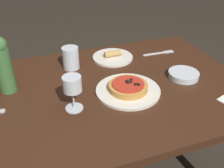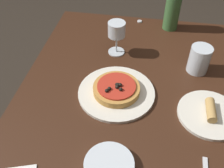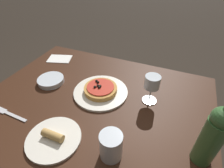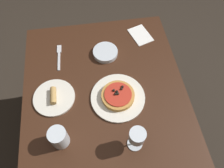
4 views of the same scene
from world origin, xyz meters
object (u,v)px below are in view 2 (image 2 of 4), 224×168
at_px(pizza, 117,88).
at_px(water_cup, 199,59).
at_px(side_bowl, 109,166).
at_px(wine_bottle, 174,3).
at_px(dining_table, 132,112).
at_px(side_plate, 210,114).
at_px(wine_glass, 117,31).
at_px(bottle_cap, 140,21).
at_px(dinner_plate, 117,92).

distance_m(pizza, water_cup, 0.36).
bearing_deg(side_bowl, wine_bottle, -11.65).
bearing_deg(dining_table, pizza, 87.74).
bearing_deg(pizza, side_bowl, -175.07).
xyz_separation_m(wine_bottle, side_bowl, (-0.80, 0.16, -0.12)).
bearing_deg(side_plate, dining_table, 79.74).
height_order(wine_glass, bottle_cap, wine_glass).
xyz_separation_m(dining_table, side_bowl, (-0.30, 0.04, 0.11)).
distance_m(dinner_plate, bottle_cap, 0.53).
distance_m(water_cup, bottle_cap, 0.43).
relative_size(dining_table, wine_bottle, 3.79).
height_order(wine_glass, side_plate, wine_glass).
bearing_deg(side_bowl, pizza, 4.93).
relative_size(water_cup, side_plate, 0.51).
xyz_separation_m(dining_table, wine_bottle, (0.50, -0.13, 0.23)).
height_order(dinner_plate, side_plate, side_plate).
xyz_separation_m(wine_glass, bottle_cap, (0.28, -0.08, -0.11)).
height_order(dining_table, wine_glass, wine_glass).
bearing_deg(dining_table, water_cup, -51.95).
relative_size(dinner_plate, wine_bottle, 0.95).
height_order(side_bowl, bottle_cap, side_bowl).
bearing_deg(side_plate, pizza, 81.24).
bearing_deg(wine_bottle, bottle_cap, 78.62).
bearing_deg(wine_bottle, pizza, 158.86).
height_order(pizza, bottle_cap, pizza).
relative_size(pizza, wine_glass, 1.16).
relative_size(wine_glass, side_plate, 0.68).
height_order(dinner_plate, side_bowl, side_bowl).
xyz_separation_m(dinner_plate, wine_bottle, (0.49, -0.19, 0.13)).
height_order(pizza, side_plate, pizza).
bearing_deg(pizza, side_plate, -98.76).
xyz_separation_m(dining_table, dinner_plate, (0.00, 0.06, 0.10)).
bearing_deg(bottle_cap, dinner_plate, 175.88).
xyz_separation_m(pizza, bottle_cap, (0.53, -0.04, -0.02)).
bearing_deg(dinner_plate, side_bowl, -175.08).
bearing_deg(dinner_plate, dining_table, -92.57).
relative_size(pizza, water_cup, 1.54).
xyz_separation_m(pizza, wine_bottle, (0.49, -0.19, 0.11)).
bearing_deg(wine_bottle, side_plate, -165.34).
relative_size(dinner_plate, bottle_cap, 11.96).
distance_m(dinner_plate, wine_bottle, 0.55).
xyz_separation_m(wine_glass, side_bowl, (-0.56, -0.07, -0.10)).
xyz_separation_m(pizza, side_bowl, (-0.31, -0.03, -0.01)).
bearing_deg(dinner_plate, side_plate, -98.82).
relative_size(dinner_plate, pizza, 1.65).
xyz_separation_m(side_plate, bottle_cap, (0.58, 0.30, -0.01)).
distance_m(dining_table, pizza, 0.14).
height_order(dinner_plate, water_cup, water_cup).
distance_m(side_plate, bottle_cap, 0.65).
distance_m(wine_glass, water_cup, 0.35).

